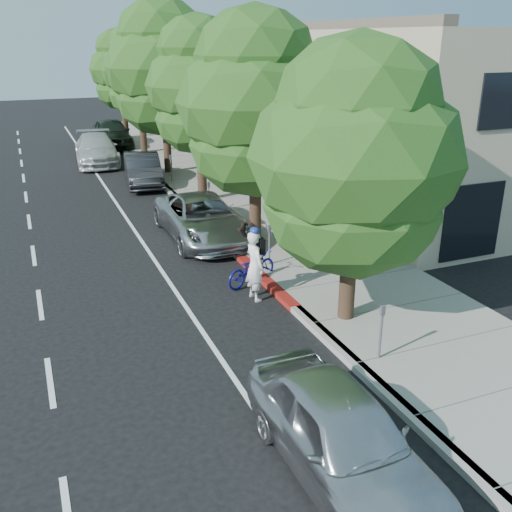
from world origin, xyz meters
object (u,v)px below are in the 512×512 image
street_tree_1 (255,106)px  street_tree_3 (163,69)px  pedestrian (249,172)px  street_tree_0 (355,160)px  street_tree_2 (199,88)px  bicycle (251,268)px  white_pickup (96,149)px  dark_suv_far (112,133)px  street_tree_4 (139,72)px  dark_sedan (143,170)px  silver_suv (203,218)px  near_car_a (341,435)px  cyclist (255,266)px  street_tree_5 (121,71)px

street_tree_1 → street_tree_3: (0.00, 12.00, 0.54)m
pedestrian → street_tree_0: bearing=55.1°
street_tree_2 → street_tree_0: bearing=-90.0°
street_tree_0 → bicycle: 4.96m
white_pickup → dark_suv_far: (1.66, 5.01, 0.10)m
street_tree_4 → dark_sedan: 8.91m
silver_suv → bicycle: bearing=-88.3°
silver_suv → dark_sedan: (-0.28, 8.76, -0.01)m
street_tree_0 → near_car_a: bearing=-121.8°
cyclist → street_tree_1: bearing=-29.2°
street_tree_0 → street_tree_4: street_tree_4 is taller
bicycle → dark_sedan: bearing=-22.0°
dark_sedan → white_pickup: white_pickup is taller
silver_suv → pedestrian: size_ratio=3.02×
street_tree_4 → white_pickup: bearing=-150.5°
street_tree_1 → pedestrian: bearing=69.9°
bicycle → dark_suv_far: dark_suv_far is taller
bicycle → white_pickup: (-1.76, 19.15, 0.33)m
street_tree_1 → cyclist: street_tree_1 is taller
street_tree_5 → street_tree_1: bearing=-90.0°
street_tree_0 → pedestrian: street_tree_0 is taller
street_tree_2 → white_pickup: bearing=106.6°
street_tree_2 → cyclist: (-1.60, -9.87, -3.84)m
bicycle → dark_suv_far: size_ratio=0.35×
street_tree_3 → bicycle: size_ratio=4.71×
street_tree_1 → pedestrian: street_tree_1 is taller
street_tree_3 → silver_suv: size_ratio=1.59×
street_tree_3 → dark_suv_far: size_ratio=1.63×
street_tree_5 → bicycle: 27.23m
dark_sedan → dark_suv_far: dark_suv_far is taller
cyclist → near_car_a: bearing=162.7°
street_tree_5 → bicycle: street_tree_5 is taller
cyclist → pedestrian: cyclist is taller
street_tree_5 → near_car_a: 34.95m
street_tree_3 → white_pickup: size_ratio=1.55×
street_tree_0 → silver_suv: 8.34m
street_tree_3 → cyclist: 16.52m
street_tree_1 → near_car_a: (-2.86, -10.61, -3.96)m
dark_sedan → dark_suv_far: (0.28, 11.01, 0.16)m
street_tree_3 → street_tree_2: bearing=-90.0°
street_tree_1 → dark_sedan: size_ratio=1.70×
cyclist → dark_suv_far: (0.20, 25.15, -0.07)m
cyclist → dark_sedan: 14.14m
street_tree_3 → street_tree_1: bearing=-90.0°
street_tree_1 → silver_suv: (-1.40, 1.50, -3.96)m
street_tree_0 → street_tree_3: street_tree_3 is taller
white_pickup → street_tree_5: bearing=72.6°
street_tree_1 → cyclist: 5.62m
street_tree_2 → silver_suv: 6.22m
street_tree_2 → white_pickup: (-3.06, 10.27, -4.01)m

